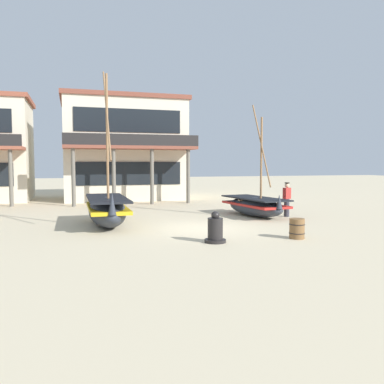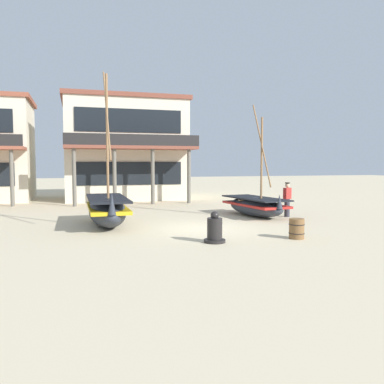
# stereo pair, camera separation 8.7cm
# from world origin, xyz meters

# --- Properties ---
(ground_plane) EXTENTS (120.00, 120.00, 0.00)m
(ground_plane) POSITION_xyz_m (0.00, 0.00, 0.00)
(ground_plane) COLOR beige
(fishing_boat_near_left) EXTENTS (1.55, 4.64, 6.54)m
(fishing_boat_near_left) POSITION_xyz_m (-3.48, 1.76, 0.68)
(fishing_boat_near_left) COLOR #2D333D
(fishing_boat_near_left) RESTS_ON ground
(fishing_boat_centre_large) EXTENTS (2.09, 4.27, 5.49)m
(fishing_boat_centre_large) POSITION_xyz_m (3.80, 2.76, 0.53)
(fishing_boat_centre_large) COLOR #2D333D
(fishing_boat_centre_large) RESTS_ON ground
(fisherman_by_hull) EXTENTS (0.41, 0.32, 1.68)m
(fisherman_by_hull) POSITION_xyz_m (5.20, 2.14, 0.83)
(fisherman_by_hull) COLOR #33333D
(fisherman_by_hull) RESTS_ON ground
(capstan_winch) EXTENTS (0.72, 0.72, 1.04)m
(capstan_winch) POSITION_xyz_m (-0.36, -2.86, 0.41)
(capstan_winch) COLOR black
(capstan_winch) RESTS_ON ground
(wooden_barrel) EXTENTS (0.56, 0.56, 0.70)m
(wooden_barrel) POSITION_xyz_m (2.58, -3.06, 0.35)
(wooden_barrel) COLOR brown
(wooden_barrel) RESTS_ON ground
(harbor_building_main) EXTENTS (8.78, 8.58, 7.36)m
(harbor_building_main) POSITION_xyz_m (-1.16, 14.90, 3.69)
(harbor_building_main) COLOR beige
(harbor_building_main) RESTS_ON ground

